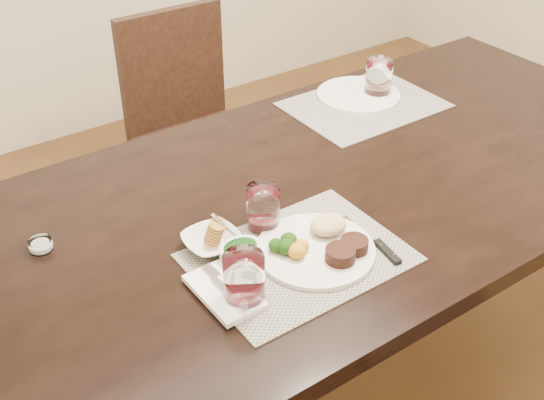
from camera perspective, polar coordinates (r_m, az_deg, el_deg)
ground_plane at (r=2.31m, az=5.66°, el=-13.64°), size 4.50×4.50×0.00m
dining_table at (r=1.87m, az=6.81°, el=0.17°), size 2.00×1.00×0.75m
chair_far at (r=2.61m, az=-6.91°, el=6.68°), size 0.42×0.42×0.90m
placemat_near at (r=1.52m, az=2.26°, el=-4.82°), size 0.46×0.34×0.00m
placemat_far at (r=2.17m, az=7.69°, el=7.89°), size 0.46×0.34×0.00m
dinner_plate at (r=1.53m, az=4.11°, el=-3.82°), size 0.27×0.27×0.05m
napkin_fork at (r=1.42m, az=-4.04°, el=-7.64°), size 0.10×0.18×0.02m
steak_knife at (r=1.56m, az=9.00°, el=-3.86°), size 0.03×0.21×0.01m
cracker_bowl at (r=1.54m, az=-5.05°, el=-3.44°), size 0.13×0.13×0.06m
sauce_ramekin at (r=1.50m, az=-2.66°, el=-4.40°), size 0.10×0.15×0.08m
wine_glass_near at (r=1.58m, az=-0.74°, el=-0.80°), size 0.08×0.08×0.11m
far_plate at (r=2.22m, az=7.23°, el=8.73°), size 0.26×0.26×0.01m
wine_glass_far at (r=2.22m, az=8.90°, el=9.93°), size 0.09×0.09×0.12m
wine_glass_side at (r=1.38m, az=-2.35°, el=-6.89°), size 0.08×0.08×0.12m
salt_cellar at (r=1.62m, az=-18.78°, el=-3.61°), size 0.05×0.05×0.02m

